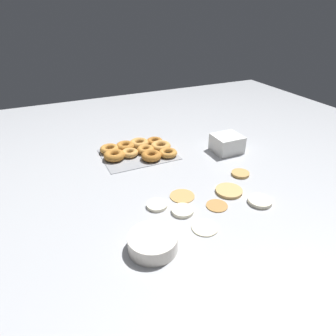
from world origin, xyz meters
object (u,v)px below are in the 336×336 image
object	(u,v)px
container_stack	(227,144)
donut_tray	(139,150)
pancake_4	(260,201)
pancake_5	(157,205)
batter_bowl	(153,242)
pancake_0	(229,191)
pancake_3	(217,205)
pancake_6	(240,173)
pancake_7	(205,227)
pancake_1	(182,196)
pancake_2	(183,211)

from	to	relation	value
container_stack	donut_tray	bearing A→B (deg)	-21.86
pancake_4	pancake_5	size ratio (longest dim) A/B	1.15
donut_tray	batter_bowl	bearing A→B (deg)	73.93
pancake_0	batter_bowl	xyz separation A→B (m)	(0.41, 0.17, 0.02)
pancake_3	container_stack	xyz separation A→B (m)	(-0.31, -0.39, 0.04)
batter_bowl	donut_tray	bearing A→B (deg)	-106.07
pancake_0	donut_tray	bearing A→B (deg)	-66.48
donut_tray	pancake_6	bearing A→B (deg)	130.96
pancake_0	pancake_7	world-z (taller)	pancake_0
pancake_1	pancake_6	bearing A→B (deg)	-171.56
batter_bowl	pancake_5	bearing A→B (deg)	-116.03
pancake_4	container_stack	world-z (taller)	container_stack
pancake_7	donut_tray	size ratio (longest dim) A/B	0.26
pancake_5	container_stack	xyz separation A→B (m)	(-0.52, -0.30, 0.04)
pancake_1	pancake_7	distance (m)	0.21
pancake_7	pancake_0	bearing A→B (deg)	-143.50
pancake_1	pancake_2	bearing A→B (deg)	63.73
pancake_6	pancake_7	distance (m)	0.42
pancake_4	pancake_0	bearing A→B (deg)	-59.19
pancake_7	pancake_6	bearing A→B (deg)	-143.03
pancake_2	pancake_6	bearing A→B (deg)	-159.10
pancake_1	pancake_4	distance (m)	0.31
pancake_3	pancake_7	xyz separation A→B (m)	(0.11, 0.09, 0.00)
pancake_1	pancake_2	size ratio (longest dim) A/B	1.20
batter_bowl	pancake_3	bearing A→B (deg)	-161.06
pancake_4	batter_bowl	distance (m)	0.48
pancake_7	donut_tray	bearing A→B (deg)	-89.10
donut_tray	batter_bowl	size ratio (longest dim) A/B	2.27
pancake_0	pancake_3	xyz separation A→B (m)	(0.10, 0.06, -0.00)
pancake_6	donut_tray	bearing A→B (deg)	-49.04
container_stack	pancake_6	bearing A→B (deg)	70.62
pancake_3	pancake_4	world-z (taller)	pancake_4
pancake_0	pancake_4	bearing A→B (deg)	120.81
pancake_2	pancake_5	world-z (taller)	same
pancake_0	donut_tray	size ratio (longest dim) A/B	0.30
pancake_2	pancake_5	bearing A→B (deg)	-44.48
pancake_2	pancake_7	xyz separation A→B (m)	(-0.03, 0.11, -0.00)
pancake_1	pancake_5	xyz separation A→B (m)	(0.12, 0.02, 0.00)
pancake_6	pancake_5	bearing A→B (deg)	8.63
pancake_5	pancake_6	bearing A→B (deg)	-171.37
pancake_4	pancake_5	world-z (taller)	pancake_4
pancake_0	container_stack	distance (m)	0.39
pancake_5	batter_bowl	xyz separation A→B (m)	(0.10, 0.20, 0.02)
pancake_3	batter_bowl	world-z (taller)	batter_bowl
container_stack	pancake_5	bearing A→B (deg)	29.53
pancake_7	donut_tray	world-z (taller)	donut_tray
pancake_2	container_stack	distance (m)	0.58
pancake_6	container_stack	xyz separation A→B (m)	(-0.08, -0.23, 0.04)
pancake_3	pancake_7	world-z (taller)	same
pancake_1	pancake_4	world-z (taller)	pancake_4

